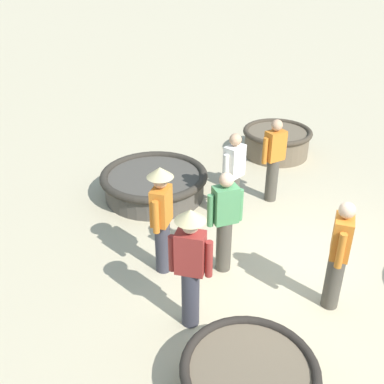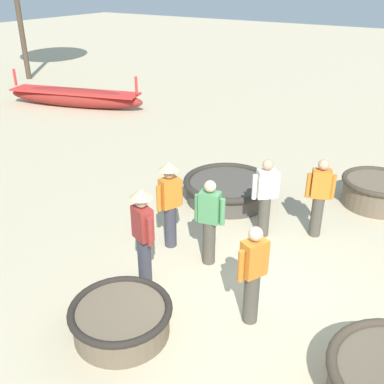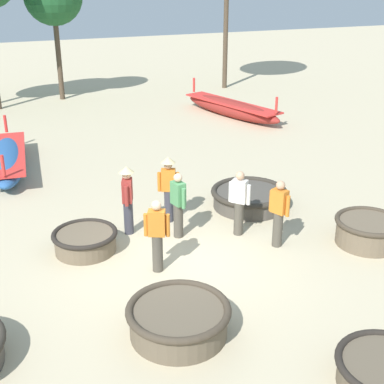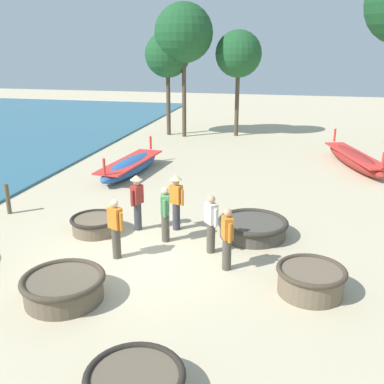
{
  "view_description": "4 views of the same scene",
  "coord_description": "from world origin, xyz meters",
  "px_view_note": "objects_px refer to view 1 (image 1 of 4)",
  "views": [
    {
      "loc": [
        -4.64,
        2.19,
        4.21
      ],
      "look_at": [
        1.41,
        1.43,
        0.81
      ],
      "focal_mm": 42.0,
      "sensor_mm": 36.0,
      "label": 1
    },
    {
      "loc": [
        -5.15,
        -2.21,
        4.58
      ],
      "look_at": [
        1.0,
        1.75,
        0.99
      ],
      "focal_mm": 42.0,
      "sensor_mm": 36.0,
      "label": 2
    },
    {
      "loc": [
        -3.39,
        -9.32,
        5.76
      ],
      "look_at": [
        0.88,
        1.16,
        1.03
      ],
      "focal_mm": 50.0,
      "sensor_mm": 36.0,
      "label": 3
    },
    {
      "loc": [
        3.75,
        -9.89,
        5.2
      ],
      "look_at": [
        0.96,
        2.4,
        1.04
      ],
      "focal_mm": 42.0,
      "sensor_mm": 36.0,
      "label": 4
    }
  ],
  "objects_px": {
    "fisherman_by_coracle": "(162,214)",
    "fisherman_standing_right": "(190,262)",
    "coracle_upturned": "(154,183)",
    "fisherman_hauling": "(274,159)",
    "coracle_beside_post": "(277,141)",
    "fisherman_standing_left": "(225,220)",
    "fisherman_with_hat": "(234,175)",
    "coracle_front_right": "(249,379)",
    "fisherman_crouching": "(339,254)"
  },
  "relations": [
    {
      "from": "coracle_front_right",
      "to": "fisherman_standing_left",
      "type": "xyz_separation_m",
      "value": [
        2.14,
        -0.14,
        0.58
      ]
    },
    {
      "from": "fisherman_by_coracle",
      "to": "fisherman_hauling",
      "type": "distance_m",
      "value": 2.79
    },
    {
      "from": "fisherman_with_hat",
      "to": "fisherman_hauling",
      "type": "distance_m",
      "value": 1.0
    },
    {
      "from": "fisherman_by_coracle",
      "to": "fisherman_standing_right",
      "type": "xyz_separation_m",
      "value": [
        -1.1,
        -0.26,
        0.0
      ]
    },
    {
      "from": "fisherman_by_coracle",
      "to": "fisherman_hauling",
      "type": "height_order",
      "value": "fisherman_by_coracle"
    },
    {
      "from": "fisherman_by_coracle",
      "to": "coracle_front_right",
      "type": "bearing_deg",
      "value": -161.78
    },
    {
      "from": "fisherman_standing_left",
      "to": "coracle_front_right",
      "type": "bearing_deg",
      "value": 176.33
    },
    {
      "from": "fisherman_crouching",
      "to": "coracle_upturned",
      "type": "bearing_deg",
      "value": 33.38
    },
    {
      "from": "fisherman_standing_left",
      "to": "fisherman_crouching",
      "type": "bearing_deg",
      "value": -126.6
    },
    {
      "from": "fisherman_crouching",
      "to": "fisherman_with_hat",
      "type": "height_order",
      "value": "same"
    },
    {
      "from": "fisherman_standing_right",
      "to": "fisherman_hauling",
      "type": "bearing_deg",
      "value": -32.6
    },
    {
      "from": "coracle_beside_post",
      "to": "coracle_upturned",
      "type": "bearing_deg",
      "value": 118.54
    },
    {
      "from": "coracle_beside_post",
      "to": "fisherman_standing_right",
      "type": "bearing_deg",
      "value": 152.38
    },
    {
      "from": "coracle_beside_post",
      "to": "fisherman_standing_right",
      "type": "xyz_separation_m",
      "value": [
        -4.86,
        2.54,
        0.63
      ]
    },
    {
      "from": "fisherman_standing_left",
      "to": "fisherman_hauling",
      "type": "relative_size",
      "value": 1.0
    },
    {
      "from": "fisherman_standing_right",
      "to": "fisherman_standing_left",
      "type": "height_order",
      "value": "fisherman_standing_right"
    },
    {
      "from": "coracle_front_right",
      "to": "fisherman_crouching",
      "type": "bearing_deg",
      "value": -49.05
    },
    {
      "from": "fisherman_by_coracle",
      "to": "fisherman_crouching",
      "type": "relative_size",
      "value": 1.06
    },
    {
      "from": "coracle_beside_post",
      "to": "fisherman_standing_left",
      "type": "xyz_separation_m",
      "value": [
        -3.84,
        1.94,
        0.51
      ]
    },
    {
      "from": "fisherman_hauling",
      "to": "coracle_beside_post",
      "type": "bearing_deg",
      "value": -19.29
    },
    {
      "from": "fisherman_standing_right",
      "to": "fisherman_by_coracle",
      "type": "bearing_deg",
      "value": 13.52
    },
    {
      "from": "coracle_front_right",
      "to": "coracle_beside_post",
      "type": "relative_size",
      "value": 0.95
    },
    {
      "from": "coracle_beside_post",
      "to": "fisherman_standing_left",
      "type": "bearing_deg",
      "value": 153.27
    },
    {
      "from": "coracle_upturned",
      "to": "fisherman_standing_left",
      "type": "height_order",
      "value": "fisherman_standing_left"
    },
    {
      "from": "coracle_upturned",
      "to": "fisherman_with_hat",
      "type": "distance_m",
      "value": 1.71
    },
    {
      "from": "coracle_upturned",
      "to": "fisherman_standing_left",
      "type": "bearing_deg",
      "value": -159.14
    },
    {
      "from": "coracle_beside_post",
      "to": "fisherman_standing_left",
      "type": "distance_m",
      "value": 4.33
    },
    {
      "from": "fisherman_standing_left",
      "to": "fisherman_hauling",
      "type": "bearing_deg",
      "value": -33.51
    },
    {
      "from": "coracle_upturned",
      "to": "fisherman_hauling",
      "type": "relative_size",
      "value": 1.28
    },
    {
      "from": "coracle_beside_post",
      "to": "fisherman_crouching",
      "type": "xyz_separation_m",
      "value": [
        -4.78,
        0.68,
        0.51
      ]
    },
    {
      "from": "fisherman_by_coracle",
      "to": "fisherman_hauling",
      "type": "xyz_separation_m",
      "value": [
        1.81,
        -2.12,
        -0.12
      ]
    },
    {
      "from": "coracle_beside_post",
      "to": "fisherman_standing_right",
      "type": "relative_size",
      "value": 0.91
    },
    {
      "from": "coracle_upturned",
      "to": "fisherman_with_hat",
      "type": "height_order",
      "value": "fisherman_with_hat"
    },
    {
      "from": "coracle_front_right",
      "to": "fisherman_by_coracle",
      "type": "distance_m",
      "value": 2.44
    },
    {
      "from": "fisherman_by_coracle",
      "to": "fisherman_standing_left",
      "type": "distance_m",
      "value": 0.88
    },
    {
      "from": "coracle_upturned",
      "to": "fisherman_by_coracle",
      "type": "relative_size",
      "value": 1.2
    },
    {
      "from": "coracle_beside_post",
      "to": "fisherman_hauling",
      "type": "distance_m",
      "value": 2.13
    },
    {
      "from": "coracle_upturned",
      "to": "coracle_front_right",
      "type": "relative_size",
      "value": 1.39
    },
    {
      "from": "coracle_beside_post",
      "to": "fisherman_by_coracle",
      "type": "relative_size",
      "value": 0.91
    },
    {
      "from": "fisherman_crouching",
      "to": "coracle_front_right",
      "type": "bearing_deg",
      "value": 130.95
    },
    {
      "from": "coracle_beside_post",
      "to": "fisherman_with_hat",
      "type": "height_order",
      "value": "fisherman_with_hat"
    },
    {
      "from": "coracle_upturned",
      "to": "fisherman_crouching",
      "type": "distance_m",
      "value": 3.93
    },
    {
      "from": "fisherman_standing_left",
      "to": "coracle_beside_post",
      "type": "bearing_deg",
      "value": -26.73
    },
    {
      "from": "coracle_beside_post",
      "to": "fisherman_hauling",
      "type": "relative_size",
      "value": 0.97
    },
    {
      "from": "coracle_front_right",
      "to": "fisherman_standing_right",
      "type": "height_order",
      "value": "fisherman_standing_right"
    },
    {
      "from": "coracle_front_right",
      "to": "fisherman_standing_left",
      "type": "relative_size",
      "value": 0.92
    },
    {
      "from": "coracle_upturned",
      "to": "fisherman_with_hat",
      "type": "relative_size",
      "value": 1.28
    },
    {
      "from": "fisherman_standing_left",
      "to": "fisherman_with_hat",
      "type": "relative_size",
      "value": 1.0
    },
    {
      "from": "fisherman_standing_right",
      "to": "fisherman_hauling",
      "type": "xyz_separation_m",
      "value": [
        2.91,
        -1.86,
        -0.12
      ]
    },
    {
      "from": "coracle_front_right",
      "to": "fisherman_standing_right",
      "type": "relative_size",
      "value": 0.86
    }
  ]
}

